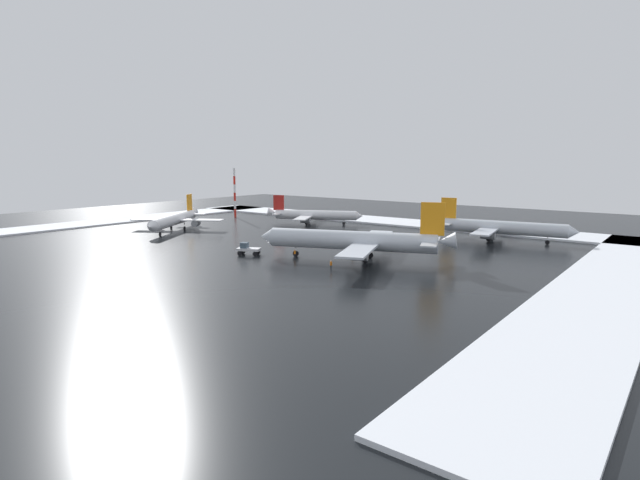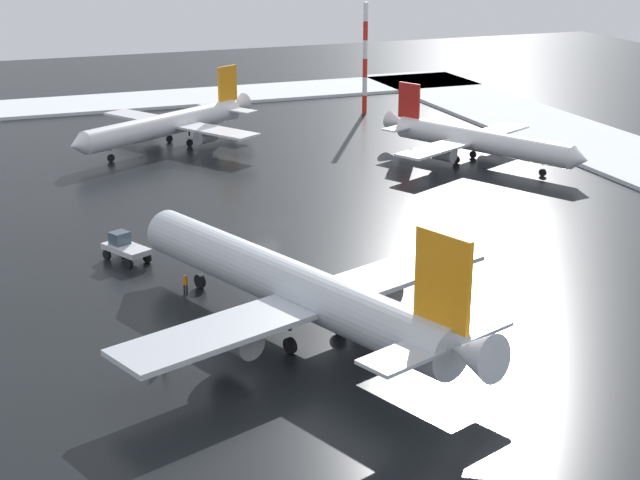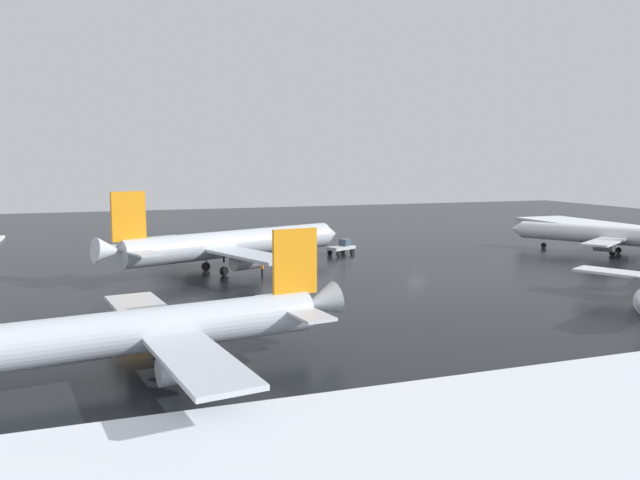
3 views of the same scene
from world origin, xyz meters
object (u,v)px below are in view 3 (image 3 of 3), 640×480
object	(u,v)px
ground_crew_beside_wing	(206,254)
pushback_tug	(342,247)
airplane_distant_tail	(604,235)
ground_crew_near_tug	(290,255)
ground_crew_mid_apron	(262,268)
airplane_far_rear	(229,244)
airplane_parked_starboard	(138,331)

from	to	relation	value
ground_crew_beside_wing	pushback_tug	bearing A→B (deg)	-30.74
airplane_distant_tail	ground_crew_near_tug	bearing A→B (deg)	47.78
airplane_distant_tail	pushback_tug	xyz separation A→B (m)	(-40.93, 12.77, -1.73)
ground_crew_mid_apron	ground_crew_near_tug	xyz separation A→B (m)	(6.86, 10.00, 0.00)
ground_crew_mid_apron	ground_crew_beside_wing	xyz separation A→B (m)	(-5.05, 14.30, 0.00)
airplane_far_rear	ground_crew_near_tug	size ratio (longest dim) A/B	21.52
airplane_distant_tail	ground_crew_beside_wing	size ratio (longest dim) A/B	16.07
airplane_parked_starboard	pushback_tug	xyz separation A→B (m)	(34.32, 48.55, -1.95)
airplane_parked_starboard	airplane_distant_tail	distance (m)	83.32
ground_crew_beside_wing	ground_crew_near_tug	bearing A→B (deg)	-47.71
pushback_tug	ground_crew_mid_apron	distance (m)	21.19
ground_crew_near_tug	airplane_far_rear	bearing A→B (deg)	34.74
airplane_parked_starboard	ground_crew_beside_wing	world-z (taller)	airplane_parked_starboard
pushback_tug	ground_crew_near_tug	xyz separation A→B (m)	(-9.72, -3.21, -0.31)
airplane_parked_starboard	ground_crew_near_tug	xyz separation A→B (m)	(24.60, 45.34, -2.26)
pushback_tug	ground_crew_beside_wing	xyz separation A→B (m)	(-21.62, 1.09, -0.31)
airplane_far_rear	ground_crew_near_tug	distance (m)	12.23
airplane_parked_starboard	airplane_distant_tail	size ratio (longest dim) A/B	1.20
airplane_far_rear	airplane_distant_tail	distance (m)	61.18
airplane_parked_starboard	ground_crew_beside_wing	size ratio (longest dim) A/B	19.23
airplane_distant_tail	ground_crew_beside_wing	world-z (taller)	airplane_distant_tail
airplane_far_rear	airplane_distant_tail	xyz separation A→B (m)	(61.06, -3.79, -0.74)
ground_crew_mid_apron	airplane_parked_starboard	bearing A→B (deg)	39.86
airplane_far_rear	ground_crew_mid_apron	xyz separation A→B (m)	(3.56, -4.22, -2.78)
airplane_far_rear	airplane_parked_starboard	bearing A→B (deg)	-130.62
airplane_parked_starboard	ground_crew_beside_wing	bearing A→B (deg)	-113.13
ground_crew_mid_apron	airplane_far_rear	bearing A→B (deg)	-73.34
airplane_parked_starboard	pushback_tug	bearing A→B (deg)	-134.04
ground_crew_near_tug	airplane_distant_tail	bearing A→B (deg)	175.04
pushback_tug	ground_crew_near_tug	distance (m)	10.24
ground_crew_near_tug	pushback_tug	bearing A→B (deg)	-155.99
airplane_far_rear	airplane_distant_tail	bearing A→B (deg)	-24.45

